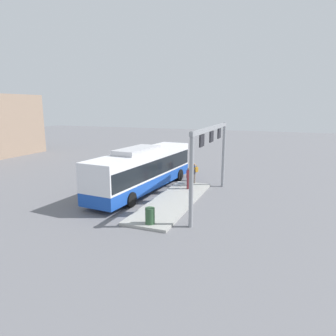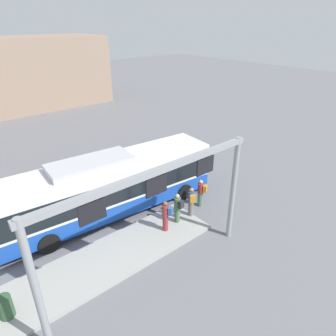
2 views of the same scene
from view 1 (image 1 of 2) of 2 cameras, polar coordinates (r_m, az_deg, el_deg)
The scene contains 9 objects.
ground_plane at distance 23.53m, azimuth -4.56°, elevation -4.26°, with size 120.00×120.00×0.00m, color slate.
platform_curb at distance 20.70m, azimuth 1.08°, elevation -6.25°, with size 10.00×2.80×0.16m, color #9E9E99.
bus_main at distance 23.09m, azimuth -4.65°, elevation 0.06°, with size 12.04×3.51×3.46m.
person_boarding at distance 24.92m, azimuth 5.00°, elevation -0.87°, with size 0.53×0.61×1.67m.
person_waiting_near at distance 26.25m, azimuth 4.74°, elevation -0.57°, with size 0.52×0.60×1.67m.
person_waiting_mid at distance 24.04m, azimuth 4.32°, elevation -1.32°, with size 0.37×0.55×1.67m.
person_waiting_far at distance 23.17m, azimuth 3.99°, elevation -1.82°, with size 0.55×0.60×1.67m.
platform_sign_gantry at distance 19.96m, azimuth 8.20°, elevation 3.79°, with size 9.35×0.24×5.20m.
trash_bin at distance 16.56m, azimuth -3.44°, elevation -9.04°, with size 0.52×0.52×0.90m, color #2D5133.
Camera 1 is at (-20.36, -9.85, 6.50)m, focal length 32.12 mm.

